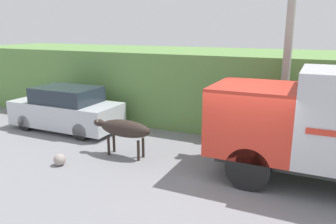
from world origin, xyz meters
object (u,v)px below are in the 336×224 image
at_px(brown_cow, 124,129).
at_px(parked_suv, 66,109).
at_px(roadside_rock, 60,160).
at_px(utility_pole, 288,44).
at_px(pedestrian_on_hill, 217,119).

xyz_separation_m(brown_cow, parked_suv, (-3.74, 1.47, -0.07)).
relative_size(parked_suv, roadside_rock, 12.65).
bearing_deg(parked_suv, brown_cow, -20.03).
relative_size(brown_cow, utility_pole, 0.31).
height_order(pedestrian_on_hill, roadside_rock, pedestrian_on_hill).
xyz_separation_m(pedestrian_on_hill, utility_pole, (2.20, 0.16, 2.71)).
height_order(brown_cow, parked_suv, parked_suv).
bearing_deg(utility_pole, parked_suv, -170.99).
xyz_separation_m(parked_suv, roadside_rock, (2.34, -2.97, -0.67)).
xyz_separation_m(parked_suv, utility_pole, (8.27, 1.31, 2.72)).
height_order(parked_suv, roadside_rock, parked_suv).
relative_size(brown_cow, parked_suv, 0.46).
relative_size(brown_cow, roadside_rock, 5.87).
xyz_separation_m(pedestrian_on_hill, roadside_rock, (-3.73, -4.12, -0.68)).
bearing_deg(brown_cow, parked_suv, 145.72).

